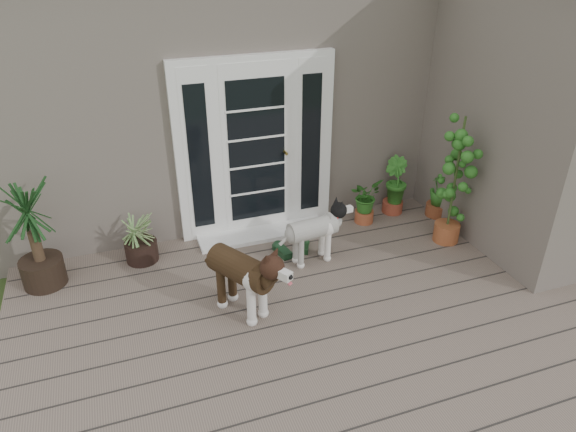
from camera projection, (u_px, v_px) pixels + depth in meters
name	position (u px, v px, depth m)	size (l,w,h in m)	color
deck	(346.00, 338.00, 4.92)	(6.20, 4.60, 0.12)	#6B5B4C
house_main	(229.00, 76.00, 7.72)	(7.40, 4.00, 3.10)	#665E54
house_wing	(542.00, 119.00, 5.96)	(1.60, 2.40, 3.10)	#665E54
door_unit	(256.00, 148.00, 6.13)	(1.90, 0.14, 2.15)	white
door_step	(263.00, 233.00, 6.47)	(1.60, 0.40, 0.05)	white
brindle_dog	(241.00, 280.00, 5.00)	(0.39, 0.90, 0.75)	#3C2816
white_dog	(312.00, 237.00, 5.83)	(0.32, 0.74, 0.62)	silver
spider_plant	(139.00, 235.00, 5.84)	(0.61, 0.61, 0.65)	#8AA565
yucca	(33.00, 235.00, 5.29)	(0.84, 0.84, 1.21)	#113411
herb_a	(365.00, 204.00, 6.66)	(0.39, 0.39, 0.50)	#19581E
herb_b	(394.00, 193.00, 6.88)	(0.37, 0.37, 0.55)	#225819
herb_c	(439.00, 198.00, 6.82)	(0.31, 0.31, 0.49)	#265919
sapling	(455.00, 180.00, 5.98)	(0.48, 0.48, 1.62)	#235B1A
clog_left	(282.00, 250.00, 6.07)	(0.16, 0.34, 0.10)	black
clog_right	(305.00, 246.00, 6.16)	(0.13, 0.28, 0.08)	#153418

